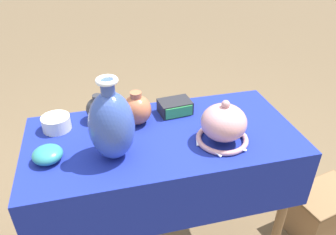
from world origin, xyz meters
TOP-DOWN VIEW (x-y plane):
  - display_table at (0.00, -0.02)m, footprint 1.17×0.57m
  - vase_tall_bulbous at (-0.22, -0.10)m, footprint 0.17×0.17m
  - vase_dome_bell at (0.23, -0.11)m, footprint 0.23×0.22m
  - mosaic_tile_box at (0.10, 0.16)m, footprint 0.16×0.12m
  - bowl_shallow_teal at (-0.47, -0.07)m, footprint 0.12×0.12m
  - jar_round_charcoal at (-0.25, 0.19)m, footprint 0.11×0.11m
  - jar_round_terracotta at (-0.09, 0.12)m, footprint 0.13×0.13m
  - pot_squat_ivory at (-0.44, 0.15)m, footprint 0.12×0.12m
  - wooden_crate at (0.93, -0.06)m, footprint 0.43×0.33m

SIDE VIEW (x-z plane):
  - wooden_crate at x=0.93m, z-range 0.01..0.28m
  - display_table at x=0.00m, z-range 0.30..1.09m
  - bowl_shallow_teal at x=-0.47m, z-range 0.80..0.86m
  - mosaic_tile_box at x=0.10m, z-range 0.80..0.86m
  - pot_squat_ivory at x=-0.44m, z-range 0.80..0.86m
  - jar_round_charcoal at x=-0.25m, z-range 0.79..0.92m
  - jar_round_terracotta at x=-0.09m, z-range 0.79..0.94m
  - vase_dome_bell at x=0.23m, z-range 0.78..0.97m
  - vase_tall_bulbous at x=-0.22m, z-range 0.78..1.11m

